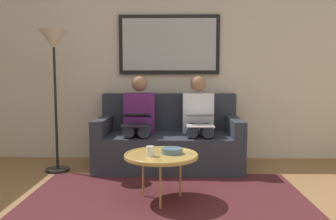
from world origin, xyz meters
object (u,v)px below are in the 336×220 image
object	(u,v)px
coffee_table	(161,156)
person_left	(198,119)
framed_mirror	(169,45)
couch	(169,141)
laptop_silver	(200,120)
standing_lamp	(54,55)
cup	(150,151)
person_right	(139,119)
laptop_black	(137,120)
bowl	(172,151)

from	to	relation	value
coffee_table	person_left	distance (m)	1.24
framed_mirror	coffee_table	bearing A→B (deg)	88.37
couch	framed_mirror	distance (m)	1.30
laptop_silver	standing_lamp	world-z (taller)	standing_lamp
cup	person_right	world-z (taller)	person_right
person_left	standing_lamp	xyz separation A→B (m)	(1.69, 0.20, 0.76)
couch	person_right	xyz separation A→B (m)	(0.37, 0.07, 0.30)
coffee_table	cup	world-z (taller)	cup
person_left	person_right	size ratio (longest dim) A/B	1.00
person_left	laptop_black	xyz separation A→B (m)	(0.73, 0.25, 0.02)
coffee_table	standing_lamp	xyz separation A→B (m)	(1.28, -0.95, 0.96)
cup	standing_lamp	bearing A→B (deg)	-40.73
coffee_table	bowl	distance (m)	0.11
cup	couch	bearing A→B (deg)	-96.21
person_left	couch	bearing A→B (deg)	-10.50
framed_mirror	coffee_table	size ratio (longest dim) A/B	2.01
cup	standing_lamp	world-z (taller)	standing_lamp
framed_mirror	bowl	bearing A→B (deg)	91.86
coffee_table	person_right	xyz separation A→B (m)	(0.32, -1.15, 0.20)
laptop_silver	cup	bearing A→B (deg)	62.48
person_right	standing_lamp	world-z (taller)	standing_lamp
couch	standing_lamp	size ratio (longest dim) A/B	1.05
bowl	laptop_black	world-z (taller)	laptop_black
coffee_table	person_left	bearing A→B (deg)	-109.73
laptop_black	bowl	bearing A→B (deg)	115.88
standing_lamp	laptop_silver	bearing A→B (deg)	178.42
couch	coffee_table	distance (m)	1.22
coffee_table	laptop_black	world-z (taller)	laptop_black
bowl	framed_mirror	bearing A→B (deg)	-88.14
cup	standing_lamp	distance (m)	1.80
laptop_black	person_right	bearing A→B (deg)	-90.00
coffee_table	person_right	bearing A→B (deg)	-74.41
person_left	coffee_table	bearing A→B (deg)	70.27
laptop_black	laptop_silver	bearing A→B (deg)	-179.72
standing_lamp	bowl	bearing A→B (deg)	146.47
bowl	standing_lamp	size ratio (longest dim) A/B	0.12
cup	laptop_black	distance (m)	1.01
bowl	person_left	distance (m)	1.16
laptop_black	standing_lamp	distance (m)	1.21
framed_mirror	laptop_silver	size ratio (longest dim) A/B	3.89
couch	person_left	bearing A→B (deg)	169.50
framed_mirror	person_right	distance (m)	1.11
framed_mirror	person_right	world-z (taller)	framed_mirror
framed_mirror	person_right	bearing A→B (deg)	51.28
laptop_silver	laptop_black	xyz separation A→B (m)	(0.73, 0.00, -0.00)
person_left	standing_lamp	size ratio (longest dim) A/B	0.69
couch	person_right	bearing A→B (deg)	10.50
coffee_table	laptop_silver	size ratio (longest dim) A/B	1.93
coffee_table	standing_lamp	bearing A→B (deg)	-36.65
framed_mirror	laptop_black	world-z (taller)	framed_mirror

